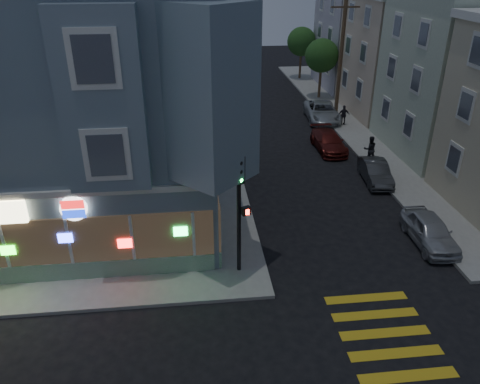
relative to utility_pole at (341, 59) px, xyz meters
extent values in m
plane|color=black|center=(-12.00, -24.00, -4.80)|extent=(120.00, 120.00, 0.00)
cube|color=gray|center=(-25.50, -1.00, -4.72)|extent=(33.00, 42.00, 0.15)
cube|color=gray|center=(11.00, -1.00, -4.72)|extent=(24.00, 42.00, 0.15)
cube|color=gray|center=(-18.00, -13.00, 0.85)|extent=(14.00, 14.00, 11.00)
cube|color=silver|center=(-18.00, -13.00, -0.80)|extent=(14.30, 14.30, 0.25)
cube|color=#196B33|center=(-18.00, -20.05, -4.25)|extent=(13.60, 0.12, 0.80)
cube|color=#382B1E|center=(-18.00, -20.05, -2.85)|extent=(13.60, 0.10, 2.00)
cylinder|color=white|center=(-16.40, -20.13, -1.40)|extent=(1.00, 0.12, 1.00)
cube|color=beige|center=(7.50, 1.00, -0.15)|extent=(12.00, 8.60, 9.00)
cube|color=#9A95A4|center=(7.50, 10.00, 0.60)|extent=(12.00, 8.60, 10.50)
cylinder|color=#4C3826|center=(0.00, 0.00, -0.15)|extent=(0.30, 0.30, 9.00)
cube|color=#4C3826|center=(0.00, 0.00, 3.75)|extent=(2.20, 0.12, 0.12)
cylinder|color=#4C3826|center=(0.20, 6.00, -3.05)|extent=(0.24, 0.24, 3.20)
sphere|color=#20481A|center=(0.20, 6.00, -0.85)|extent=(3.00, 3.00, 3.00)
cylinder|color=#4C3826|center=(0.20, 14.00, -3.05)|extent=(0.24, 0.24, 3.20)
sphere|color=#20481A|center=(0.20, 14.00, -0.85)|extent=(3.00, 3.00, 3.00)
imported|color=black|center=(-0.70, -9.54, -3.80)|extent=(0.84, 0.67, 1.69)
imported|color=#25222A|center=(-0.03, -2.11, -3.89)|extent=(0.90, 0.40, 1.52)
imported|color=#B2B5BA|center=(-1.30, -18.88, -4.13)|extent=(1.70, 3.94, 1.33)
imported|color=#383A3D|center=(-1.30, -12.17, -4.18)|extent=(1.67, 3.84, 1.23)
imported|color=maroon|center=(-2.60, -6.95, -4.17)|extent=(1.82, 4.35, 1.25)
imported|color=#B0B6BC|center=(-1.30, -0.47, -4.07)|extent=(2.84, 5.42, 1.45)
cylinder|color=black|center=(-10.19, -20.14, -2.05)|extent=(0.17, 0.17, 5.20)
cube|color=black|center=(-10.19, -20.36, -0.02)|extent=(0.42, 0.39, 1.09)
sphere|color=black|center=(-10.19, -20.53, 0.33)|extent=(0.21, 0.21, 0.21)
sphere|color=black|center=(-10.19, -20.53, -0.02)|extent=(0.21, 0.21, 0.21)
sphere|color=#19F23F|center=(-10.19, -20.53, -0.36)|extent=(0.21, 0.21, 0.21)
cube|color=black|center=(-9.93, -20.32, -1.79)|extent=(0.39, 0.32, 0.33)
cube|color=#FF2614|center=(-9.93, -20.44, -1.79)|extent=(0.23, 0.02, 0.23)
cylinder|color=silver|center=(-0.18, -8.65, -4.35)|extent=(0.24, 0.24, 0.59)
sphere|color=silver|center=(-0.18, -8.65, -4.00)|extent=(0.26, 0.26, 0.26)
cylinder|color=silver|center=(-0.18, -8.65, -4.30)|extent=(0.45, 0.12, 0.12)
camera|label=1|loc=(-11.93, -36.04, 6.94)|focal=35.00mm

